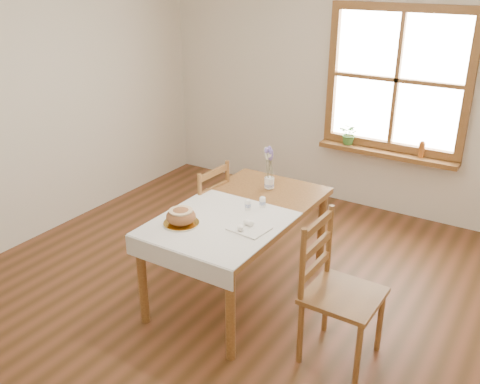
% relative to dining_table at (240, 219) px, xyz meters
% --- Properties ---
extents(ground, '(5.00, 5.00, 0.00)m').
position_rel_dining_table_xyz_m(ground, '(0.00, -0.30, -0.66)').
color(ground, brown).
rests_on(ground, ground).
extents(room_walls, '(4.60, 5.10, 2.65)m').
position_rel_dining_table_xyz_m(room_walls, '(0.00, -0.30, 1.04)').
color(room_walls, silver).
rests_on(room_walls, ground).
extents(window, '(1.46, 0.08, 1.46)m').
position_rel_dining_table_xyz_m(window, '(0.50, 2.17, 0.79)').
color(window, '#955F2E').
rests_on(window, ground).
extents(window_sill, '(1.46, 0.20, 0.05)m').
position_rel_dining_table_xyz_m(window_sill, '(0.50, 2.10, 0.03)').
color(window_sill, '#955F2E').
rests_on(window_sill, ground).
extents(dining_table, '(0.90, 1.60, 0.75)m').
position_rel_dining_table_xyz_m(dining_table, '(0.00, 0.00, 0.00)').
color(dining_table, '#955F2E').
rests_on(dining_table, ground).
extents(table_linen, '(0.91, 0.99, 0.01)m').
position_rel_dining_table_xyz_m(table_linen, '(0.00, -0.30, 0.09)').
color(table_linen, white).
rests_on(table_linen, dining_table).
extents(chair_left, '(0.49, 0.47, 0.95)m').
position_rel_dining_table_xyz_m(chair_left, '(-0.62, 0.25, -0.19)').
color(chair_left, '#955F2E').
rests_on(chair_left, ground).
extents(chair_right, '(0.51, 0.49, 1.03)m').
position_rel_dining_table_xyz_m(chair_right, '(1.02, -0.32, -0.15)').
color(chair_right, '#955F2E').
rests_on(chair_right, ground).
extents(bread_plate, '(0.30, 0.30, 0.01)m').
position_rel_dining_table_xyz_m(bread_plate, '(-0.22, -0.46, 0.10)').
color(bread_plate, white).
rests_on(bread_plate, table_linen).
extents(bread_loaf, '(0.22, 0.22, 0.12)m').
position_rel_dining_table_xyz_m(bread_loaf, '(-0.22, -0.46, 0.17)').
color(bread_loaf, brown).
rests_on(bread_loaf, bread_plate).
extents(egg_napkin, '(0.28, 0.25, 0.01)m').
position_rel_dining_table_xyz_m(egg_napkin, '(0.25, -0.27, 0.10)').
color(egg_napkin, white).
rests_on(egg_napkin, table_linen).
extents(eggs, '(0.22, 0.20, 0.04)m').
position_rel_dining_table_xyz_m(eggs, '(0.25, -0.27, 0.13)').
color(eggs, white).
rests_on(eggs, egg_napkin).
extents(salt_shaker, '(0.06, 0.06, 0.09)m').
position_rel_dining_table_xyz_m(salt_shaker, '(0.06, 0.01, 0.14)').
color(salt_shaker, white).
rests_on(salt_shaker, table_linen).
extents(pepper_shaker, '(0.06, 0.06, 0.09)m').
position_rel_dining_table_xyz_m(pepper_shaker, '(0.14, 0.12, 0.14)').
color(pepper_shaker, white).
rests_on(pepper_shaker, table_linen).
extents(flower_vase, '(0.09, 0.09, 0.09)m').
position_rel_dining_table_xyz_m(flower_vase, '(-0.01, 0.49, 0.13)').
color(flower_vase, white).
rests_on(flower_vase, dining_table).
extents(lavender_bouquet, '(0.15, 0.15, 0.28)m').
position_rel_dining_table_xyz_m(lavender_bouquet, '(-0.01, 0.49, 0.32)').
color(lavender_bouquet, '#6A589C').
rests_on(lavender_bouquet, flower_vase).
extents(potted_plant, '(0.24, 0.26, 0.18)m').
position_rel_dining_table_xyz_m(potted_plant, '(0.08, 2.10, 0.14)').
color(potted_plant, '#427C31').
rests_on(potted_plant, window_sill).
extents(amber_bottle, '(0.08, 0.08, 0.17)m').
position_rel_dining_table_xyz_m(amber_bottle, '(0.85, 2.10, 0.14)').
color(amber_bottle, '#A2541E').
rests_on(amber_bottle, window_sill).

